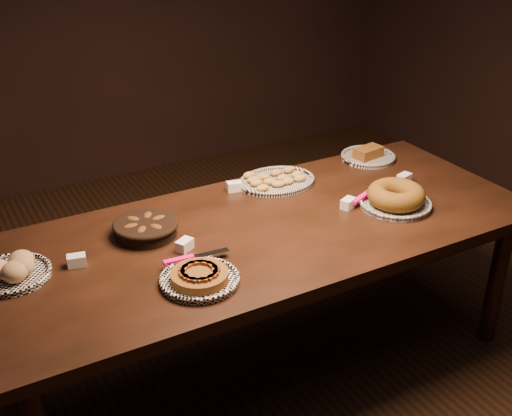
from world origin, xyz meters
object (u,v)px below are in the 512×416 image
madeleine_platter (276,180)px  apple_tart_plate (199,278)px  bundt_cake_plate (396,198)px  buffet_table (265,241)px

madeleine_platter → apple_tart_plate: bearing=-162.3°
apple_tart_plate → bundt_cake_plate: bundt_cake_plate is taller
buffet_table → apple_tart_plate: 0.50m
buffet_table → madeleine_platter: (0.27, 0.35, 0.09)m
madeleine_platter → bundt_cake_plate: bearing=-77.4°
apple_tart_plate → madeleine_platter: (0.69, 0.61, -0.00)m
madeleine_platter → buffet_table: bearing=-150.8°
buffet_table → madeleine_platter: size_ratio=6.31×
buffet_table → bundt_cake_plate: bundt_cake_plate is taller
apple_tart_plate → bundt_cake_plate: 1.05m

